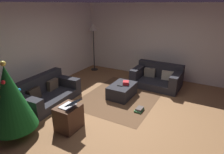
% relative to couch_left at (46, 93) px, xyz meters
% --- Properties ---
extents(ground_plane, '(6.40, 6.40, 0.00)m').
position_rel_couch_left_xyz_m(ground_plane, '(0.38, -2.25, -0.26)').
color(ground_plane, brown).
extents(rear_partition, '(6.40, 0.12, 2.60)m').
position_rel_couch_left_xyz_m(rear_partition, '(0.38, 0.89, 1.04)').
color(rear_partition, silver).
rests_on(rear_partition, ground_plane).
extents(corner_partition, '(0.12, 6.40, 2.60)m').
position_rel_couch_left_xyz_m(corner_partition, '(3.52, -2.25, 1.04)').
color(corner_partition, silver).
rests_on(corner_partition, ground_plane).
extents(couch_left, '(1.77, 1.03, 0.71)m').
position_rel_couch_left_xyz_m(couch_left, '(0.00, 0.00, 0.00)').
color(couch_left, '#26262B').
rests_on(couch_left, ground_plane).
extents(couch_right, '(1.03, 1.54, 0.72)m').
position_rel_couch_left_xyz_m(couch_right, '(2.63, -2.34, 0.01)').
color(couch_right, '#26262B').
rests_on(couch_right, ground_plane).
extents(ottoman, '(0.89, 0.61, 0.37)m').
position_rel_couch_left_xyz_m(ottoman, '(1.32, -1.69, -0.08)').
color(ottoman, '#26262B').
rests_on(ottoman, ground_plane).
extents(gift_box, '(0.23, 0.22, 0.10)m').
position_rel_couch_left_xyz_m(gift_box, '(1.39, -1.77, 0.15)').
color(gift_box, red).
rests_on(gift_box, ottoman).
extents(tv_remote, '(0.08, 0.17, 0.02)m').
position_rel_couch_left_xyz_m(tv_remote, '(1.20, -1.67, 0.12)').
color(tv_remote, black).
rests_on(tv_remote, ottoman).
extents(christmas_tree, '(0.90, 0.90, 1.60)m').
position_rel_couch_left_xyz_m(christmas_tree, '(-1.36, -0.59, 0.60)').
color(christmas_tree, brown).
rests_on(christmas_tree, ground_plane).
extents(side_table, '(0.52, 0.44, 0.54)m').
position_rel_couch_left_xyz_m(side_table, '(-0.65, -1.38, 0.01)').
color(side_table, '#4C3323').
rests_on(side_table, ground_plane).
extents(laptop, '(0.33, 0.42, 0.19)m').
position_rel_couch_left_xyz_m(laptop, '(-0.65, -1.45, 0.33)').
color(laptop, silver).
rests_on(laptop, side_table).
extents(book_stack, '(0.27, 0.19, 0.09)m').
position_rel_couch_left_xyz_m(book_stack, '(0.78, -2.45, -0.22)').
color(book_stack, '#387A47').
rests_on(book_stack, ground_plane).
extents(corner_lamp, '(0.36, 0.36, 1.83)m').
position_rel_couch_left_xyz_m(corner_lamp, '(2.97, 0.40, 1.31)').
color(corner_lamp, black).
rests_on(corner_lamp, ground_plane).
extents(area_rug, '(2.60, 2.00, 0.01)m').
position_rel_couch_left_xyz_m(area_rug, '(1.32, -1.69, -0.26)').
color(area_rug, brown).
rests_on(area_rug, ground_plane).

